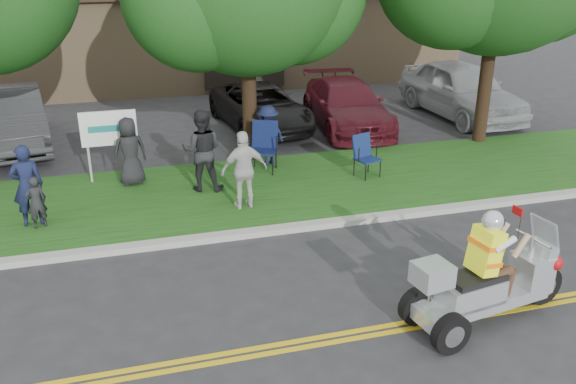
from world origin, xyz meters
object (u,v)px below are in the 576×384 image
object	(u,v)px
trike_scooter	(486,285)
parked_car_right	(347,105)
parked_car_far_right	(461,89)
spectator_adult_mid	(202,150)
spectator_adult_left	(27,185)
parked_car_mid	(261,107)
lawn_chair_b	(365,153)
parked_car_left	(11,118)
spectator_adult_right	(244,170)
lawn_chair_a	(264,143)

from	to	relation	value
trike_scooter	parked_car_right	world-z (taller)	trike_scooter
parked_car_far_right	spectator_adult_mid	bearing A→B (deg)	-156.75
spectator_adult_left	parked_car_right	world-z (taller)	spectator_adult_left
spectator_adult_mid	parked_car_right	distance (m)	6.42
parked_car_mid	trike_scooter	bearing A→B (deg)	-93.37
trike_scooter	parked_car_right	xyz separation A→B (m)	(1.73, 10.20, 0.07)
parked_car_mid	parked_car_right	distance (m)	2.59
lawn_chair_b	spectator_adult_mid	bearing A→B (deg)	159.24
parked_car_mid	parked_car_far_right	distance (m)	6.52
parked_car_left	parked_car_mid	xyz separation A→B (m)	(7.00, -0.07, -0.15)
trike_scooter	parked_car_left	world-z (taller)	trike_scooter
spectator_adult_mid	parked_car_right	xyz separation A→B (m)	(4.95, 4.07, -0.32)
spectator_adult_mid	spectator_adult_right	size ratio (longest dim) A/B	1.11
parked_car_right	parked_car_far_right	bearing A→B (deg)	8.57
spectator_adult_right	parked_car_far_right	size ratio (longest dim) A/B	0.32
trike_scooter	parked_car_left	bearing A→B (deg)	115.70
spectator_adult_right	parked_car_left	bearing A→B (deg)	-54.07
lawn_chair_a	spectator_adult_left	xyz separation A→B (m)	(-5.13, -1.83, 0.15)
spectator_adult_left	parked_car_left	bearing A→B (deg)	-85.68
parked_car_right	lawn_chair_a	bearing A→B (deg)	-131.67
lawn_chair_b	lawn_chair_a	bearing A→B (deg)	135.61
spectator_adult_left	parked_car_mid	distance (m)	8.27
lawn_chair_a	parked_car_mid	size ratio (longest dim) A/B	0.26
lawn_chair_a	spectator_adult_right	xyz separation A→B (m)	(-0.94, -2.14, 0.16)
parked_car_left	parked_car_right	world-z (taller)	parked_car_left
spectator_adult_mid	parked_car_mid	size ratio (longest dim) A/B	0.40
lawn_chair_b	spectator_adult_mid	size ratio (longest dim) A/B	0.54
trike_scooter	lawn_chair_b	distance (m)	6.01
lawn_chair_a	parked_car_right	bearing A→B (deg)	67.96
trike_scooter	parked_car_left	xyz separation A→B (m)	(-7.76, 10.99, 0.16)
trike_scooter	spectator_adult_right	world-z (taller)	trike_scooter
spectator_adult_left	spectator_adult_right	xyz separation A→B (m)	(4.19, -0.31, 0.00)
spectator_adult_right	parked_car_right	xyz separation A→B (m)	(4.27, 5.31, -0.23)
lawn_chair_a	spectator_adult_right	world-z (taller)	spectator_adult_right
parked_car_left	parked_car_far_right	bearing A→B (deg)	-11.65
lawn_chair_b	spectator_adult_right	xyz separation A→B (m)	(-3.11, -1.09, 0.27)
parked_car_left	parked_car_mid	world-z (taller)	parked_car_left
spectator_adult_left	parked_car_far_right	world-z (taller)	parked_car_far_right
parked_car_right	trike_scooter	bearing A→B (deg)	-94.79
trike_scooter	spectator_adult_mid	size ratio (longest dim) A/B	1.52
trike_scooter	spectator_adult_right	xyz separation A→B (m)	(-2.54, 4.89, 0.29)
lawn_chair_b	parked_car_left	bearing A→B (deg)	130.35
lawn_chair_a	parked_car_left	xyz separation A→B (m)	(-6.16, 3.95, 0.02)
parked_car_right	parked_car_far_right	world-z (taller)	parked_car_far_right
trike_scooter	lawn_chair_a	size ratio (longest dim) A/B	2.34
spectator_adult_left	parked_car_mid	bearing A→B (deg)	-142.02
lawn_chair_a	lawn_chair_b	size ratio (longest dim) A/B	1.20
trike_scooter	lawn_chair_a	xyz separation A→B (m)	(-1.60, 7.04, 0.14)
parked_car_right	lawn_chair_b	bearing A→B (deg)	-100.55
lawn_chair_a	spectator_adult_left	size ratio (longest dim) A/B	0.72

